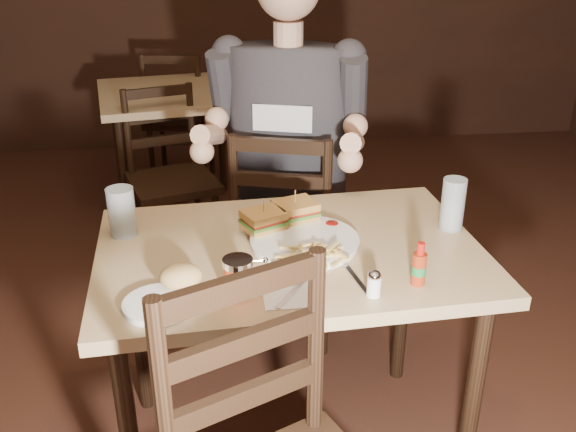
{
  "coord_description": "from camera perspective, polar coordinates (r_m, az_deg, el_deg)",
  "views": [
    {
      "loc": [
        0.02,
        -1.41,
        1.65
      ],
      "look_at": [
        0.22,
        0.29,
        0.85
      ],
      "focal_mm": 40.0,
      "sensor_mm": 36.0,
      "label": 1
    }
  ],
  "objects": [
    {
      "name": "room_shell",
      "position": [
        1.43,
        -7.53,
        14.8
      ],
      "size": [
        7.0,
        7.0,
        7.0
      ],
      "color": "black",
      "rests_on": "ground"
    },
    {
      "name": "chair_far",
      "position": [
        2.66,
        0.05,
        -1.32
      ],
      "size": [
        0.55,
        0.58,
        0.93
      ],
      "primitive_type": null,
      "rotation": [
        0.0,
        0.0,
        2.85
      ],
      "color": "black",
      "rests_on": "ground"
    },
    {
      "name": "sandwich_left",
      "position": [
        1.99,
        0.65,
        1.05
      ],
      "size": [
        0.15,
        0.14,
        0.1
      ],
      "primitive_type": null,
      "rotation": [
        0.0,
        0.0,
        0.33
      ],
      "color": "tan",
      "rests_on": "dinner_plate"
    },
    {
      "name": "syrup_dispenser",
      "position": [
        1.64,
        -4.45,
        -5.4
      ],
      "size": [
        0.08,
        0.08,
        0.1
      ],
      "primitive_type": null,
      "rotation": [
        0.0,
        0.0,
        0.06
      ],
      "color": "maroon",
      "rests_on": "main_table"
    },
    {
      "name": "bg_table",
      "position": [
        3.71,
        -10.11,
        9.59
      ],
      "size": [
        0.92,
        0.92,
        0.77
      ],
      "rotation": [
        0.0,
        0.0,
        0.17
      ],
      "color": "tan",
      "rests_on": "ground"
    },
    {
      "name": "knife",
      "position": [
        1.74,
        5.77,
        -5.2
      ],
      "size": [
        0.05,
        0.21,
        0.01
      ],
      "primitive_type": "cube",
      "rotation": [
        0.0,
        0.0,
        0.18
      ],
      "color": "silver",
      "rests_on": "napkin"
    },
    {
      "name": "ketchup_dollop",
      "position": [
        1.98,
        3.93,
        -0.65
      ],
      "size": [
        0.04,
        0.04,
        0.01
      ],
      "primitive_type": "ellipsoid",
      "rotation": [
        0.0,
        0.0,
        0.06
      ],
      "color": "maroon",
      "rests_on": "dinner_plate"
    },
    {
      "name": "bg_chair_near",
      "position": [
        3.27,
        -10.2,
        3.01
      ],
      "size": [
        0.52,
        0.55,
        0.89
      ],
      "primitive_type": null,
      "rotation": [
        0.0,
        0.0,
        0.3
      ],
      "color": "black",
      "rests_on": "ground"
    },
    {
      "name": "glass_left",
      "position": [
        1.99,
        -14.56,
        0.35
      ],
      "size": [
        0.09,
        0.09,
        0.15
      ],
      "primitive_type": "cylinder",
      "rotation": [
        0.0,
        0.0,
        0.06
      ],
      "color": "silver",
      "rests_on": "main_table"
    },
    {
      "name": "bg_chair_far",
      "position": [
        4.31,
        -9.57,
        8.57
      ],
      "size": [
        0.48,
        0.51,
        0.9
      ],
      "primitive_type": null,
      "rotation": [
        0.0,
        0.0,
        2.99
      ],
      "color": "black",
      "rests_on": "ground"
    },
    {
      "name": "dinner_plate",
      "position": [
        1.89,
        1.49,
        -2.38
      ],
      "size": [
        0.33,
        0.33,
        0.02
      ],
      "primitive_type": "cylinder",
      "rotation": [
        0.0,
        0.0,
        0.06
      ],
      "color": "white",
      "rests_on": "main_table"
    },
    {
      "name": "fries_pile",
      "position": [
        1.79,
        1.93,
        -3.14
      ],
      "size": [
        0.25,
        0.18,
        0.04
      ],
      "primitive_type": null,
      "rotation": [
        0.0,
        0.0,
        0.06
      ],
      "color": "#EDCD6D",
      "rests_on": "dinner_plate"
    },
    {
      "name": "salt_shaker",
      "position": [
        1.65,
        7.66,
        -6.05
      ],
      "size": [
        0.04,
        0.04,
        0.07
      ],
      "primitive_type": null,
      "rotation": [
        0.0,
        0.0,
        0.06
      ],
      "color": "white",
      "rests_on": "main_table"
    },
    {
      "name": "hot_sauce",
      "position": [
        1.71,
        11.6,
        -4.17
      ],
      "size": [
        0.04,
        0.04,
        0.12
      ],
      "primitive_type": null,
      "rotation": [
        0.0,
        0.0,
        0.06
      ],
      "color": "maroon",
      "rests_on": "main_table"
    },
    {
      "name": "main_table",
      "position": [
        1.92,
        0.18,
        -5.2
      ],
      "size": [
        1.16,
        0.81,
        0.77
      ],
      "rotation": [
        0.0,
        0.0,
        0.06
      ],
      "color": "tan",
      "rests_on": "ground"
    },
    {
      "name": "side_plate",
      "position": [
        1.63,
        -11.41,
        -7.84
      ],
      "size": [
        0.18,
        0.18,
        0.01
      ],
      "primitive_type": "cylinder",
      "rotation": [
        0.0,
        0.0,
        0.06
      ],
      "color": "white",
      "rests_on": "main_table"
    },
    {
      "name": "fork",
      "position": [
        1.66,
        0.41,
        -6.79
      ],
      "size": [
        0.11,
        0.15,
        0.01
      ],
      "primitive_type": "cube",
      "rotation": [
        0.0,
        0.0,
        -0.59
      ],
      "color": "silver",
      "rests_on": "napkin"
    },
    {
      "name": "bread_roll",
      "position": [
        1.67,
        -9.48,
        -5.3
      ],
      "size": [
        0.12,
        0.1,
        0.07
      ],
      "primitive_type": "ellipsoid",
      "rotation": [
        0.0,
        0.0,
        0.06
      ],
      "color": "tan",
      "rests_on": "side_plate"
    },
    {
      "name": "glass_right",
      "position": [
        2.02,
        14.44,
        1.03
      ],
      "size": [
        0.08,
        0.08,
        0.16
      ],
      "primitive_type": "cylinder",
      "rotation": [
        0.0,
        0.0,
        0.06
      ],
      "color": "silver",
      "rests_on": "main_table"
    },
    {
      "name": "napkin",
      "position": [
        1.65,
        0.21,
        -7.04
      ],
      "size": [
        0.14,
        0.13,
        0.0
      ],
      "primitive_type": "cube",
      "rotation": [
        0.0,
        0.0,
        -0.0
      ],
      "color": "white",
      "rests_on": "main_table"
    },
    {
      "name": "diner",
      "position": [
        2.41,
        -0.16,
        9.73
      ],
      "size": [
        0.72,
        0.63,
        1.06
      ],
      "primitive_type": null,
      "rotation": [
        0.0,
        0.0,
        -0.29
      ],
      "color": "#2D2C31",
      "rests_on": "chair_far"
    },
    {
      "name": "sandwich_right",
      "position": [
        1.93,
        -2.19,
        0.17
      ],
      "size": [
        0.15,
        0.14,
        0.1
      ],
      "primitive_type": null,
      "rotation": [
        0.0,
        0.0,
        0.43
      ],
      "color": "tan",
      "rests_on": "dinner_plate"
    }
  ]
}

